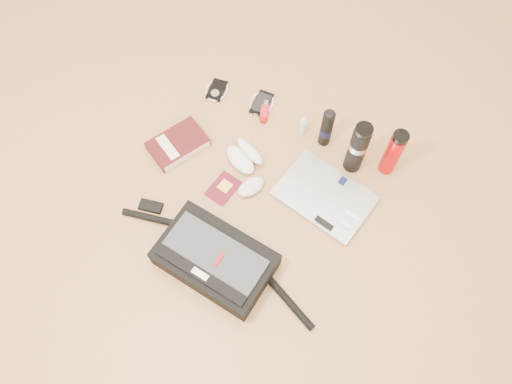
% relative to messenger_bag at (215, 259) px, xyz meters
% --- Properties ---
extents(ground, '(4.00, 4.00, 0.00)m').
position_rel_messenger_bag_xyz_m(ground, '(0.01, 0.23, -0.05)').
color(ground, '#AC7747').
rests_on(ground, ground).
extents(messenger_bag, '(0.84, 0.26, 0.12)m').
position_rel_messenger_bag_xyz_m(messenger_bag, '(0.00, 0.00, 0.00)').
color(messenger_bag, black).
rests_on(messenger_bag, ground).
extents(laptop, '(0.38, 0.28, 0.03)m').
position_rel_messenger_bag_xyz_m(laptop, '(0.22, 0.44, -0.04)').
color(laptop, '#ACACAF').
rests_on(laptop, ground).
extents(book, '(0.22, 0.26, 0.04)m').
position_rel_messenger_bag_xyz_m(book, '(-0.40, 0.34, -0.03)').
color(book, '#400E10').
rests_on(book, ground).
extents(passport, '(0.10, 0.14, 0.01)m').
position_rel_messenger_bag_xyz_m(passport, '(-0.14, 0.27, -0.05)').
color(passport, '#520D1B').
rests_on(passport, ground).
extents(mouse, '(0.11, 0.13, 0.04)m').
position_rel_messenger_bag_xyz_m(mouse, '(-0.05, 0.33, -0.03)').
color(mouse, silver).
rests_on(mouse, ground).
extents(sunglasses_case, '(0.19, 0.17, 0.09)m').
position_rel_messenger_bag_xyz_m(sunglasses_case, '(-0.14, 0.43, -0.02)').
color(sunglasses_case, white).
rests_on(sunglasses_case, ground).
extents(ipod, '(0.12, 0.12, 0.01)m').
position_rel_messenger_bag_xyz_m(ipod, '(-0.42, 0.65, -0.05)').
color(ipod, black).
rests_on(ipod, ground).
extents(phone, '(0.11, 0.13, 0.01)m').
position_rel_messenger_bag_xyz_m(phone, '(-0.22, 0.70, -0.05)').
color(phone, black).
rests_on(phone, ground).
extents(inhaler, '(0.06, 0.11, 0.03)m').
position_rel_messenger_bag_xyz_m(inhaler, '(-0.19, 0.66, -0.04)').
color(inhaler, red).
rests_on(inhaler, ground).
extents(spray_bottle, '(0.03, 0.03, 0.11)m').
position_rel_messenger_bag_xyz_m(spray_bottle, '(-0.00, 0.66, -0.00)').
color(spray_bottle, '#B5DEF4').
rests_on(spray_bottle, ground).
extents(aerosol_can, '(0.05, 0.05, 0.21)m').
position_rel_messenger_bag_xyz_m(aerosol_can, '(0.09, 0.67, 0.05)').
color(aerosol_can, black).
rests_on(aerosol_can, ground).
extents(thermos_black, '(0.09, 0.09, 0.27)m').
position_rel_messenger_bag_xyz_m(thermos_black, '(0.24, 0.63, 0.08)').
color(thermos_black, black).
rests_on(thermos_black, ground).
extents(thermos_red, '(0.07, 0.07, 0.24)m').
position_rel_messenger_bag_xyz_m(thermos_red, '(0.36, 0.69, 0.07)').
color(thermos_red, '#BB0509').
rests_on(thermos_red, ground).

